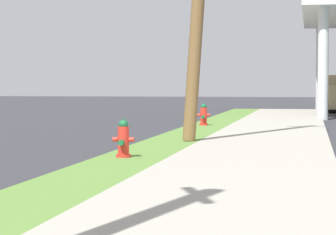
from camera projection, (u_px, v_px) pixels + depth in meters
fire_hydrant_second at (123, 141)px, 14.73m from camera, size 0.42×0.38×0.74m
fire_hydrant_third at (204, 116)px, 25.69m from camera, size 0.42×0.37×0.74m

